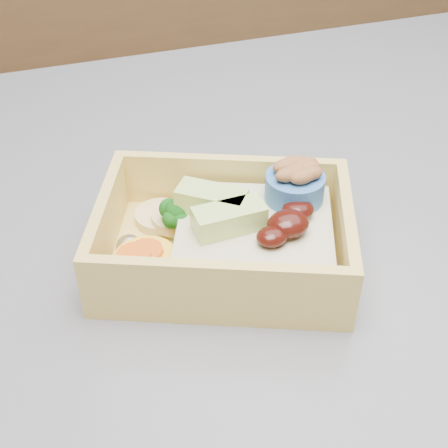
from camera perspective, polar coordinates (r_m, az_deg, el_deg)
name	(u,v)px	position (r m, az deg, el deg)	size (l,w,h in m)	color
bento_box	(232,235)	(0.49, 0.78, -1.01)	(0.23, 0.21, 0.07)	#E1C05D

